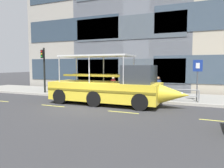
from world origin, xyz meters
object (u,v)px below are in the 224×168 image
(traffic_light_pole, at_px, (44,66))
(parking_sign, at_px, (198,73))
(duck_tour_boat, at_px, (112,88))
(pedestrian_near_bow, at_px, (158,85))
(pedestrian_mid_left, at_px, (113,84))

(traffic_light_pole, height_order, parking_sign, traffic_light_pole)
(duck_tour_boat, bearing_deg, parking_sign, 24.09)
(pedestrian_near_bow, bearing_deg, traffic_light_pole, -172.41)
(parking_sign, distance_m, duck_tour_boat, 5.76)
(traffic_light_pole, distance_m, pedestrian_mid_left, 6.69)
(pedestrian_mid_left, bearing_deg, traffic_light_pole, -176.47)
(duck_tour_boat, bearing_deg, traffic_light_pole, 163.83)
(traffic_light_pole, xyz_separation_m, parking_sign, (12.66, 0.15, -0.52))
(pedestrian_near_bow, bearing_deg, pedestrian_mid_left, -164.77)
(duck_tour_boat, bearing_deg, pedestrian_mid_left, 110.65)
(pedestrian_mid_left, bearing_deg, pedestrian_near_bow, 15.23)
(pedestrian_near_bow, relative_size, pedestrian_mid_left, 1.01)
(pedestrian_near_bow, xyz_separation_m, pedestrian_mid_left, (-3.35, -0.91, -0.01))
(parking_sign, xyz_separation_m, duck_tour_boat, (-5.19, -2.32, -0.96))
(duck_tour_boat, xyz_separation_m, pedestrian_mid_left, (-0.97, 2.57, -0.00))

